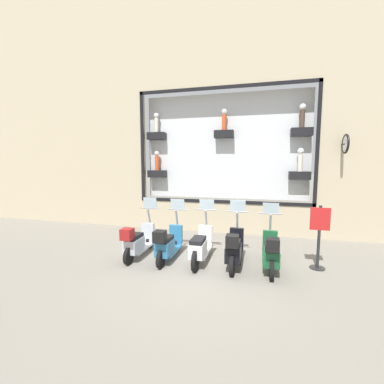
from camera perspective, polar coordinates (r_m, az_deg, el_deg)
ground_plane at (r=6.57m, az=2.18°, el=-16.73°), size 120.00×120.00×0.00m
building_facade at (r=10.05m, az=7.19°, el=23.93°), size 1.23×36.00×10.94m
scooter_green_0 at (r=6.58m, az=17.15°, el=-12.72°), size 1.79×0.60×1.53m
scooter_black_1 at (r=6.60m, az=9.36°, el=-12.37°), size 1.80×0.61×1.57m
scooter_white_2 at (r=6.79m, az=1.87°, el=-12.01°), size 1.80×0.61×1.56m
scooter_teal_3 at (r=6.96m, az=-5.44°, el=-11.42°), size 1.79×0.60×1.54m
scooter_silver_4 at (r=7.29m, az=-12.03°, el=-10.69°), size 1.79×0.61×1.55m
shop_sign_post at (r=7.03m, az=26.41°, el=-8.60°), size 0.36×0.45×1.57m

